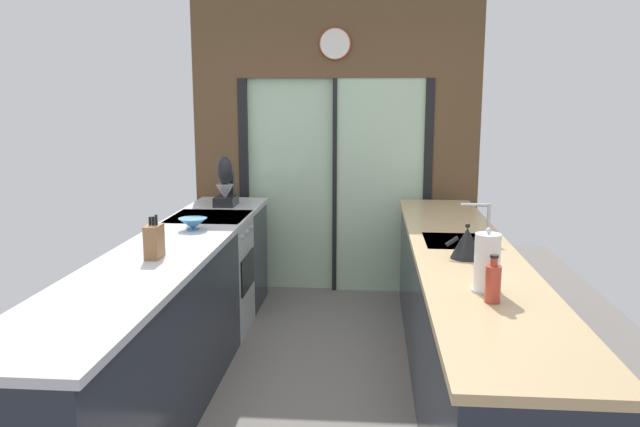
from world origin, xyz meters
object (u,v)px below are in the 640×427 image
Objects in this scene: mixing_bowl at (193,224)px; paper_towel_roll at (487,263)px; stand_mixer at (226,187)px; soap_bottle at (493,283)px; oven_range at (211,274)px; knife_block at (154,241)px; kettle at (467,243)px.

paper_towel_roll is (1.78, -1.26, 0.09)m from mixing_bowl.
stand_mixer reaches higher than soap_bottle.
knife_block is at bearing -89.18° from oven_range.
kettle reaches higher than oven_range.
oven_range is 2.70m from soap_bottle.
stand_mixer is 2.89m from paper_towel_roll.
paper_towel_roll is at bearing -90.17° from kettle.
kettle is at bearing -19.65° from mixing_bowl.
kettle is 0.87× the size of paper_towel_roll.
knife_block is 1.89m from soap_bottle.
stand_mixer is 1.36× the size of paper_towel_roll.
stand_mixer is 3.02m from soap_bottle.
knife_block is 0.82× the size of paper_towel_roll.
mixing_bowl is 0.64× the size of paper_towel_roll.
paper_towel_roll is (-0.00, -0.63, 0.05)m from kettle.
soap_bottle reaches higher than mixing_bowl.
mixing_bowl is 2.18m from paper_towel_roll.
soap_bottle is (1.78, -2.43, -0.07)m from stand_mixer.
stand_mixer is (0.00, 1.01, 0.12)m from mixing_bowl.
mixing_bowl is (0.02, -0.51, 0.51)m from oven_range.
paper_towel_roll reaches higher than kettle.
oven_range is at bearing -92.12° from stand_mixer.
mixing_bowl is 2.28m from soap_bottle.
stand_mixer is at bearing 137.25° from kettle.
stand_mixer is (-0.00, 1.79, 0.06)m from knife_block.
oven_range is 2.21m from kettle.
soap_bottle is at bearing -90.00° from paper_towel_roll.
kettle is at bearing 4.58° from knife_block.
oven_range is 2.19× the size of stand_mixer.
mixing_bowl is at bearing 141.36° from soap_bottle.
knife_block is at bearing -90.00° from mixing_bowl.
mixing_bowl is 1.89m from kettle.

